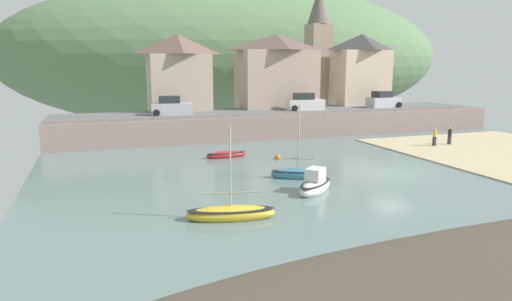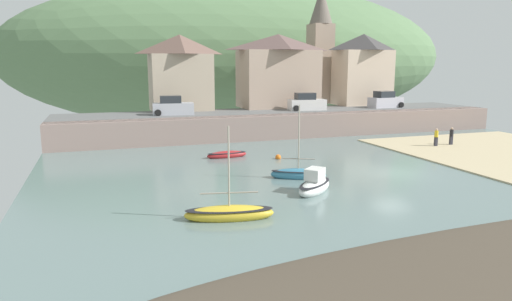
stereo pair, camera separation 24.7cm
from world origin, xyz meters
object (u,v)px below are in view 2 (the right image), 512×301
object	(u,v)px
sailboat_nearest_shore	(229,213)
person_on_slipway	(451,135)
parked_car_near_slipway	(173,107)
parked_car_by_wall	(307,103)
church_with_spire	(320,43)
dinghy_open_wooden	(298,174)
waterfront_building_left	(180,72)
parked_car_end_of_row	(385,101)
person_near_water	(436,136)
sailboat_tall_mast	(315,185)
sailboat_white_hull	(227,155)
waterfront_building_centre	(278,71)
waterfront_building_right	(363,69)
mooring_buoy	(278,157)

from	to	relation	value
sailboat_nearest_shore	person_on_slipway	world-z (taller)	sailboat_nearest_shore
parked_car_near_slipway	parked_car_by_wall	bearing A→B (deg)	6.22
church_with_spire	dinghy_open_wooden	size ratio (longest dim) A/B	2.98
waterfront_building_left	parked_car_end_of_row	xyz separation A→B (m)	(23.66, -4.50, -3.42)
church_with_spire	person_near_water	size ratio (longest dim) A/B	9.35
church_with_spire	parked_car_end_of_row	world-z (taller)	church_with_spire
church_with_spire	person_on_slipway	distance (m)	23.64
church_with_spire	parked_car_near_slipway	distance (m)	23.54
dinghy_open_wooden	parked_car_by_wall	distance (m)	22.57
sailboat_tall_mast	person_on_slipway	bearing A→B (deg)	-12.90
person_near_water	sailboat_white_hull	bearing A→B (deg)	175.37
waterfront_building_centre	dinghy_open_wooden	world-z (taller)	waterfront_building_centre
waterfront_building_right	church_with_spire	xyz separation A→B (m)	(-4.04, 4.00, 3.31)
dinghy_open_wooden	person_on_slipway	world-z (taller)	dinghy_open_wooden
waterfront_building_left	parked_car_near_slipway	size ratio (longest dim) A/B	1.94
waterfront_building_right	parked_car_near_slipway	size ratio (longest dim) A/B	2.07
church_with_spire	parked_car_end_of_row	bearing A→B (deg)	-61.95
person_near_water	waterfront_building_centre	bearing A→B (deg)	115.83
church_with_spire	parked_car_near_slipway	xyz separation A→B (m)	(-20.80, -8.50, -7.01)
sailboat_tall_mast	person_near_water	distance (m)	20.03
waterfront_building_left	mooring_buoy	size ratio (longest dim) A/B	17.95
sailboat_tall_mast	parked_car_by_wall	size ratio (longest dim) A/B	0.81
sailboat_tall_mast	parked_car_by_wall	xyz separation A→B (m)	(10.36, 23.40, 2.81)
waterfront_building_centre	parked_car_near_slipway	distance (m)	14.50
dinghy_open_wooden	sailboat_nearest_shore	xyz separation A→B (m)	(-6.55, -6.44, -0.01)
sailboat_white_hull	parked_car_near_slipway	distance (m)	12.28
sailboat_tall_mast	church_with_spire	bearing A→B (deg)	21.81
waterfront_building_centre	mooring_buoy	world-z (taller)	waterfront_building_centre
person_on_slipway	sailboat_nearest_shore	bearing A→B (deg)	-151.92
waterfront_building_centre	sailboat_white_hull	distance (m)	20.51
waterfront_building_right	sailboat_white_hull	world-z (taller)	waterfront_building_right
waterfront_building_left	sailboat_tall_mast	bearing A→B (deg)	-83.90
waterfront_building_centre	sailboat_nearest_shore	xyz separation A→B (m)	(-14.78, -31.01, -6.46)
waterfront_building_left	person_on_slipway	distance (m)	28.76
waterfront_building_left	parked_car_by_wall	distance (m)	14.49
parked_car_near_slipway	parked_car_end_of_row	distance (m)	25.33
waterfront_building_centre	sailboat_white_hull	bearing A→B (deg)	-123.82
waterfront_building_right	parked_car_by_wall	distance (m)	11.42
parked_car_by_wall	person_near_water	bearing A→B (deg)	-56.52
waterfront_building_centre	church_with_spire	xyz separation A→B (m)	(7.48, 4.00, 3.47)
waterfront_building_left	person_on_slipway	bearing A→B (deg)	-38.51
sailboat_nearest_shore	sailboat_white_hull	xyz separation A→B (m)	(3.96, 14.86, -0.07)
waterfront_building_right	parked_car_by_wall	world-z (taller)	waterfront_building_right
church_with_spire	parked_car_by_wall	distance (m)	12.44
person_on_slipway	sailboat_white_hull	bearing A→B (deg)	176.19
sailboat_white_hull	sailboat_nearest_shore	bearing A→B (deg)	-108.14
person_near_water	mooring_buoy	bearing A→B (deg)	-178.36
sailboat_tall_mast	parked_car_end_of_row	bearing A→B (deg)	7.19
waterfront_building_right	sailboat_tall_mast	bearing A→B (deg)	-125.88
dinghy_open_wooden	waterfront_building_left	bearing A→B (deg)	123.43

